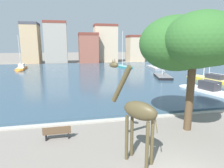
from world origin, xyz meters
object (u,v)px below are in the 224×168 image
object	(u,v)px
sailboat_teal	(122,67)
sailboat_black	(162,77)
sailboat_grey	(154,67)
park_bench	(57,132)
sailboat_orange	(21,69)
giraffe_statue	(137,112)
sailboat_yellow	(208,79)
sailboat_white	(203,89)
shade_tree	(193,42)

from	to	relation	value
sailboat_teal	sailboat_black	distance (m)	17.80
sailboat_grey	park_bench	size ratio (longest dim) A/B	5.10
sailboat_orange	sailboat_grey	bearing A→B (deg)	-7.92
giraffe_statue	sailboat_yellow	bearing A→B (deg)	44.18
sailboat_grey	sailboat_black	world-z (taller)	sailboat_black
giraffe_statue	sailboat_yellow	xyz separation A→B (m)	(18.77, 18.24, -2.23)
sailboat_orange	sailboat_teal	bearing A→B (deg)	1.47
sailboat_orange	sailboat_white	size ratio (longest dim) A/B	0.99
sailboat_orange	sailboat_yellow	world-z (taller)	sailboat_yellow
giraffe_statue	park_bench	size ratio (longest dim) A/B	3.01
giraffe_statue	park_bench	distance (m)	5.93
sailboat_white	shade_tree	world-z (taller)	sailboat_white
giraffe_statue	sailboat_orange	size ratio (longest dim) A/B	0.66
sailboat_black	park_bench	distance (m)	26.11
sailboat_white	sailboat_orange	bearing A→B (deg)	135.32
sailboat_teal	sailboat_grey	bearing A→B (deg)	-36.33
sailboat_grey	shade_tree	distance (m)	35.10
sailboat_black	sailboat_teal	bearing A→B (deg)	99.21
sailboat_orange	sailboat_yellow	size ratio (longest dim) A/B	0.88
sailboat_orange	park_bench	bearing A→B (deg)	-73.93
sailboat_black	shade_tree	bearing A→B (deg)	-111.61
park_bench	sailboat_orange	bearing A→B (deg)	106.07
sailboat_orange	park_bench	world-z (taller)	sailboat_orange
sailboat_teal	sailboat_black	bearing A→B (deg)	-80.79
giraffe_statue	sailboat_orange	world-z (taller)	sailboat_orange
sailboat_orange	sailboat_teal	size ratio (longest dim) A/B	0.87
shade_tree	sailboat_teal	bearing A→B (deg)	82.31
sailboat_teal	sailboat_black	world-z (taller)	sailboat_teal
giraffe_statue	sailboat_yellow	distance (m)	26.27
sailboat_orange	park_bench	size ratio (longest dim) A/B	4.59
giraffe_statue	sailboat_orange	bearing A→B (deg)	110.40
giraffe_statue	park_bench	bearing A→B (deg)	142.08
giraffe_statue	shade_tree	world-z (taller)	shade_tree
shade_tree	sailboat_orange	bearing A→B (deg)	118.21
sailboat_black	sailboat_yellow	bearing A→B (deg)	-38.95
sailboat_teal	sailboat_grey	distance (m)	8.54
sailboat_orange	sailboat_teal	xyz separation A→B (m)	(24.88, 0.64, -0.18)
sailboat_teal	park_bench	size ratio (longest dim) A/B	5.30
sailboat_yellow	sailboat_grey	world-z (taller)	sailboat_yellow
sailboat_orange	sailboat_black	distance (m)	32.49
sailboat_black	shade_tree	distance (m)	22.31
sailboat_yellow	park_bench	bearing A→B (deg)	-147.20
sailboat_orange	shade_tree	world-z (taller)	sailboat_orange
shade_tree	sailboat_black	bearing A→B (deg)	68.39
park_bench	giraffe_statue	bearing A→B (deg)	-37.92
sailboat_yellow	giraffe_statue	bearing A→B (deg)	-135.82
sailboat_black	park_bench	size ratio (longest dim) A/B	3.81
sailboat_yellow	park_bench	world-z (taller)	sailboat_yellow
sailboat_grey	shade_tree	bearing A→B (deg)	-110.17
sailboat_orange	sailboat_black	world-z (taller)	sailboat_orange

